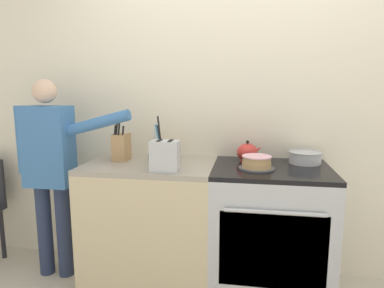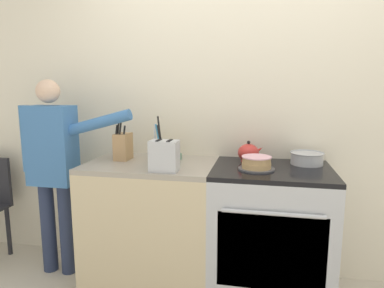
{
  "view_description": "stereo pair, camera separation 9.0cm",
  "coord_description": "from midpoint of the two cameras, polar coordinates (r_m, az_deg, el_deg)",
  "views": [
    {
      "loc": [
        0.06,
        -1.98,
        1.45
      ],
      "look_at": [
        -0.31,
        0.29,
        1.06
      ],
      "focal_mm": 32.0,
      "sensor_mm": 36.0,
      "label": 1
    },
    {
      "loc": [
        0.15,
        -1.96,
        1.45
      ],
      "look_at": [
        -0.31,
        0.29,
        1.06
      ],
      "focal_mm": 32.0,
      "sensor_mm": 36.0,
      "label": 2
    }
  ],
  "objects": [
    {
      "name": "counter_cabinet",
      "position": [
        2.6,
        -5.66,
        -12.94
      ],
      "size": [
        0.91,
        0.64,
        0.91
      ],
      "color": "beige",
      "rests_on": "ground_plane"
    },
    {
      "name": "toaster",
      "position": [
        2.19,
        -3.47,
        -1.99
      ],
      "size": [
        0.2,
        0.13,
        0.2
      ],
      "color": "#B7BABF",
      "rests_on": "counter_cabinet"
    },
    {
      "name": "fruit_bowl",
      "position": [
        2.57,
        -3.38,
        -1.7
      ],
      "size": [
        0.24,
        0.24,
        0.1
      ],
      "color": "#4C7F66",
      "rests_on": "counter_cabinet"
    },
    {
      "name": "tea_kettle",
      "position": [
        2.51,
        10.44,
        -1.47
      ],
      "size": [
        0.19,
        0.15,
        0.15
      ],
      "color": "red",
      "rests_on": "stove_range"
    },
    {
      "name": "wall_back",
      "position": [
        2.63,
        9.37,
        6.23
      ],
      "size": [
        8.0,
        0.04,
        2.6
      ],
      "color": "silver",
      "rests_on": "ground_plane"
    },
    {
      "name": "knife_block",
      "position": [
        2.57,
        -10.44,
        -0.37
      ],
      "size": [
        0.1,
        0.15,
        0.28
      ],
      "color": "tan",
      "rests_on": "counter_cabinet"
    },
    {
      "name": "person_baker",
      "position": [
        2.76,
        -21.17,
        -2.78
      ],
      "size": [
        0.89,
        0.2,
        1.5
      ],
      "rotation": [
        0.0,
        0.0,
        0.12
      ],
      "color": "#283351",
      "rests_on": "ground_plane"
    },
    {
      "name": "layer_cake",
      "position": [
        2.28,
        11.81,
        -3.17
      ],
      "size": [
        0.24,
        0.24,
        0.09
      ],
      "color": "#4C4C51",
      "rests_on": "stove_range"
    },
    {
      "name": "stove_range",
      "position": [
        2.5,
        13.86,
        -14.15
      ],
      "size": [
        0.79,
        0.67,
        0.91
      ],
      "color": "#B7BABF",
      "rests_on": "ground_plane"
    },
    {
      "name": "mixing_bowl",
      "position": [
        2.53,
        19.58,
        -2.24
      ],
      "size": [
        0.23,
        0.23,
        0.09
      ],
      "color": "#B7BABF",
      "rests_on": "stove_range"
    },
    {
      "name": "utensil_crock",
      "position": [
        2.37,
        -4.59,
        -1.68
      ],
      "size": [
        0.1,
        0.1,
        0.34
      ],
      "color": "#477084",
      "rests_on": "counter_cabinet"
    }
  ]
}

